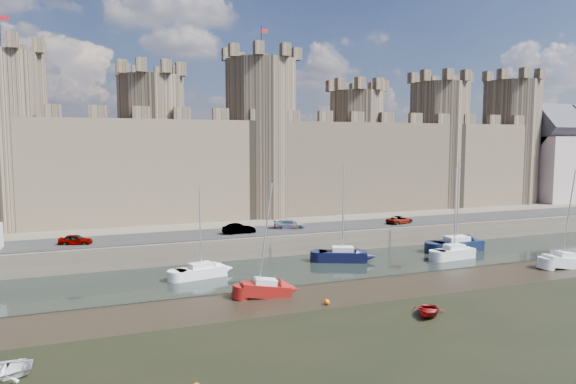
# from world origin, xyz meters

# --- Properties ---
(ground) EXTENTS (160.00, 160.00, 0.00)m
(ground) POSITION_xyz_m (0.00, 0.00, 0.00)
(ground) COLOR black
(ground) RESTS_ON ground
(water_channel) EXTENTS (160.00, 12.00, 0.08)m
(water_channel) POSITION_xyz_m (0.00, 24.00, 0.04)
(water_channel) COLOR black
(water_channel) RESTS_ON ground
(quay) EXTENTS (160.00, 60.00, 2.50)m
(quay) POSITION_xyz_m (0.00, 60.00, 1.25)
(quay) COLOR #4C443A
(quay) RESTS_ON ground
(road) EXTENTS (160.00, 7.00, 0.10)m
(road) POSITION_xyz_m (0.00, 34.00, 2.55)
(road) COLOR black
(road) RESTS_ON quay
(castle) EXTENTS (108.50, 11.00, 29.00)m
(castle) POSITION_xyz_m (-0.64, 48.00, 11.67)
(castle) COLOR #42382B
(castle) RESTS_ON quay
(car_0) EXTENTS (3.67, 2.31, 1.16)m
(car_0) POSITION_xyz_m (-23.88, 32.97, 3.08)
(car_0) COLOR gray
(car_0) RESTS_ON quay
(car_1) EXTENTS (3.92, 1.48, 1.28)m
(car_1) POSITION_xyz_m (-5.79, 33.14, 3.14)
(car_1) COLOR gray
(car_1) RESTS_ON quay
(car_2) EXTENTS (4.40, 2.86, 1.19)m
(car_2) POSITION_xyz_m (1.18, 34.38, 3.09)
(car_2) COLOR gray
(car_2) RESTS_ON quay
(car_3) EXTENTS (4.32, 2.85, 1.10)m
(car_3) POSITION_xyz_m (16.42, 32.71, 3.05)
(car_3) COLOR gray
(car_3) RESTS_ON quay
(sailboat_0) EXTENTS (5.18, 2.83, 9.16)m
(sailboat_0) POSITION_xyz_m (-12.25, 24.14, 0.74)
(sailboat_0) COLOR white
(sailboat_0) RESTS_ON ground
(sailboat_1) EXTENTS (5.68, 3.96, 10.61)m
(sailboat_1) POSITION_xyz_m (4.04, 25.23, 0.83)
(sailboat_1) COLOR black
(sailboat_1) RESTS_ON ground
(sailboat_2) EXTENTS (5.01, 2.26, 10.52)m
(sailboat_2) POSITION_xyz_m (16.67, 21.89, 0.83)
(sailboat_2) COLOR silver
(sailboat_2) RESTS_ON ground
(sailboat_3) EXTENTS (6.48, 2.60, 11.30)m
(sailboat_3) POSITION_xyz_m (19.93, 25.42, 0.85)
(sailboat_3) COLOR black
(sailboat_3) RESTS_ON ground
(sailboat_4) EXTENTS (4.43, 2.14, 9.98)m
(sailboat_4) POSITION_xyz_m (-8.19, 16.04, 0.74)
(sailboat_4) COLOR maroon
(sailboat_4) RESTS_ON ground
(sailboat_5) EXTENTS (5.12, 2.64, 10.54)m
(sailboat_5) POSITION_xyz_m (25.35, 14.30, 0.75)
(sailboat_5) COLOR silver
(sailboat_5) RESTS_ON ground
(dinghy_4) EXTENTS (4.03, 4.20, 0.71)m
(dinghy_4) POSITION_xyz_m (2.00, 6.71, 0.35)
(dinghy_4) COLOR maroon
(dinghy_4) RESTS_ON ground
(buoy_1) EXTENTS (0.48, 0.48, 0.48)m
(buoy_1) POSITION_xyz_m (-4.20, 12.00, 0.24)
(buoy_1) COLOR #FC620B
(buoy_1) RESTS_ON ground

